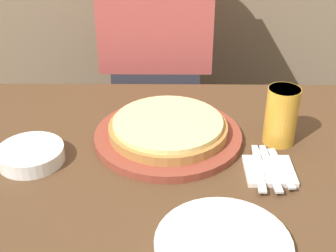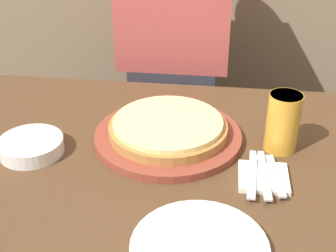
% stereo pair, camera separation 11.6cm
% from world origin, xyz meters
% --- Properties ---
extents(pizza_on_board, '(0.37, 0.37, 0.06)m').
position_xyz_m(pizza_on_board, '(-0.02, 0.10, 0.75)').
color(pizza_on_board, brown).
rests_on(pizza_on_board, dining_table).
extents(beer_glass, '(0.08, 0.08, 0.15)m').
position_xyz_m(beer_glass, '(0.25, 0.10, 0.80)').
color(beer_glass, gold).
rests_on(beer_glass, dining_table).
extents(dinner_plate, '(0.25, 0.25, 0.02)m').
position_xyz_m(dinner_plate, '(0.08, -0.27, 0.73)').
color(dinner_plate, silver).
rests_on(dinner_plate, dining_table).
extents(side_bowl, '(0.16, 0.16, 0.04)m').
position_xyz_m(side_bowl, '(-0.35, 0.01, 0.74)').
color(side_bowl, silver).
rests_on(side_bowl, dining_table).
extents(napkin_stack, '(0.11, 0.11, 0.01)m').
position_xyz_m(napkin_stack, '(0.21, -0.04, 0.73)').
color(napkin_stack, white).
rests_on(napkin_stack, dining_table).
extents(fork, '(0.03, 0.18, 0.00)m').
position_xyz_m(fork, '(0.18, -0.04, 0.74)').
color(fork, silver).
rests_on(fork, napkin_stack).
extents(dinner_knife, '(0.03, 0.18, 0.00)m').
position_xyz_m(dinner_knife, '(0.21, -0.04, 0.74)').
color(dinner_knife, silver).
rests_on(dinner_knife, napkin_stack).
extents(spoon, '(0.04, 0.15, 0.00)m').
position_xyz_m(spoon, '(0.23, -0.04, 0.74)').
color(spoon, silver).
rests_on(spoon, napkin_stack).
extents(diner_person, '(0.38, 0.20, 1.30)m').
position_xyz_m(diner_person, '(-0.07, 0.65, 0.64)').
color(diner_person, '#33333D').
rests_on(diner_person, ground_plane).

